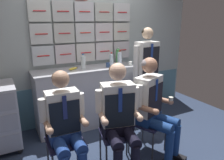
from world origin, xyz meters
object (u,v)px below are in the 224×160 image
at_px(crew_member_standing, 146,69).
at_px(snack_banana, 73,69).
at_px(folding_chair_near_trolley, 142,115).
at_px(paper_cup_tan, 130,63).
at_px(crew_member_near_trolley, 153,103).
at_px(crew_member_left, 65,124).
at_px(folding_chair_right, 116,124).
at_px(water_bottle_tall, 83,62).
at_px(crew_member_right, 119,114).
at_px(folding_chair_left, 63,131).
at_px(service_trolley, 2,115).

bearing_deg(crew_member_standing, snack_banana, 157.91).
height_order(folding_chair_near_trolley, paper_cup_tan, paper_cup_tan).
height_order(crew_member_near_trolley, snack_banana, crew_member_near_trolley).
xyz_separation_m(crew_member_left, crew_member_standing, (1.58, 0.70, 0.28)).
relative_size(crew_member_left, folding_chair_near_trolley, 1.48).
xyz_separation_m(folding_chair_right, water_bottle_tall, (0.02, 1.11, 0.58)).
distance_m(folding_chair_right, water_bottle_tall, 1.26).
height_order(crew_member_right, snack_banana, crew_member_right).
xyz_separation_m(crew_member_near_trolley, snack_banana, (-0.66, 1.20, 0.28)).
distance_m(water_bottle_tall, paper_cup_tan, 0.83).
xyz_separation_m(folding_chair_left, crew_member_left, (-0.01, -0.16, 0.17)).
bearing_deg(water_bottle_tall, paper_cup_tan, -9.62).
relative_size(folding_chair_right, water_bottle_tall, 3.45).
bearing_deg(folding_chair_right, crew_member_standing, 35.44).
distance_m(folding_chair_near_trolley, paper_cup_tan, 1.11).
bearing_deg(crew_member_near_trolley, folding_chair_left, 168.83).
bearing_deg(folding_chair_left, folding_chair_right, -12.81).
xyz_separation_m(service_trolley, folding_chair_left, (0.60, -0.89, 0.03)).
xyz_separation_m(folding_chair_near_trolley, crew_member_near_trolley, (0.06, -0.14, 0.21)).
bearing_deg(crew_member_near_trolley, crew_member_right, -172.53).
bearing_deg(crew_member_standing, crew_member_right, -139.98).
relative_size(water_bottle_tall, snack_banana, 1.43).
xyz_separation_m(folding_chair_left, crew_member_near_trolley, (1.13, -0.22, 0.21)).
relative_size(folding_chair_left, crew_member_right, 0.65).
xyz_separation_m(folding_chair_right, snack_banana, (-0.15, 1.12, 0.49)).
bearing_deg(water_bottle_tall, snack_banana, 176.25).
relative_size(crew_member_left, crew_member_near_trolley, 0.96).
relative_size(crew_member_left, folding_chair_right, 1.48).
distance_m(service_trolley, water_bottle_tall, 1.39).
bearing_deg(crew_member_standing, service_trolley, 170.67).
xyz_separation_m(service_trolley, snack_banana, (1.08, 0.09, 0.52)).
bearing_deg(folding_chair_right, service_trolley, 139.82).
relative_size(service_trolley, crew_member_standing, 0.56).
bearing_deg(service_trolley, crew_member_left, -60.45).
xyz_separation_m(folding_chair_right, crew_member_near_trolley, (0.51, -0.08, 0.21)).
distance_m(folding_chair_right, snack_banana, 1.23).
xyz_separation_m(crew_member_left, water_bottle_tall, (0.65, 1.13, 0.42)).
height_order(crew_member_left, crew_member_near_trolley, crew_member_near_trolley).
bearing_deg(crew_member_right, folding_chair_right, 76.17).
distance_m(crew_member_right, water_bottle_tall, 1.32).
distance_m(folding_chair_right, crew_member_right, 0.25).
bearing_deg(crew_member_standing, folding_chair_near_trolley, -129.40).
bearing_deg(crew_member_right, crew_member_left, 167.28).
xyz_separation_m(crew_member_left, folding_chair_right, (0.63, 0.02, -0.17)).
distance_m(folding_chair_left, snack_banana, 1.19).
bearing_deg(service_trolley, crew_member_near_trolley, -32.78).
distance_m(crew_member_right, folding_chair_near_trolley, 0.57).
relative_size(folding_chair_left, water_bottle_tall, 3.45).
height_order(crew_member_left, crew_member_standing, crew_member_standing).
bearing_deg(folding_chair_left, crew_member_near_trolley, -11.17).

